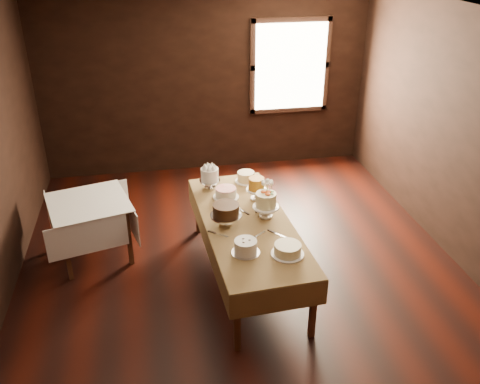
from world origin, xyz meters
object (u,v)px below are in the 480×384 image
Objects in this scene: cake_flowers at (266,206)px; cake_swirl at (246,247)px; cake_lattice at (226,193)px; cake_chocolate at (226,215)px; cake_server_b at (281,235)px; cake_server_a at (260,234)px; flower_vase at (267,203)px; cake_server_d at (262,206)px; cake_speckled at (246,177)px; cake_cream at (288,250)px; cake_server_c at (240,209)px; cake_caramel at (256,190)px; display_table at (247,226)px; cake_server_e at (222,235)px; cake_meringue at (210,179)px; side_table at (89,208)px.

cake_swirl is at bearing -118.22° from cake_flowers.
cake_chocolate is (-0.09, -0.59, 0.06)m from cake_lattice.
cake_server_a is at bearing -148.82° from cake_server_b.
cake_flowers is 1.99× the size of flower_vase.
cake_server_a is (0.21, 0.31, -0.06)m from cake_swirl.
cake_server_d is at bearing 143.84° from cake_server_b.
cake_lattice is (-0.31, -0.37, -0.01)m from cake_speckled.
cake_flowers reaches higher than cake_server_b.
cake_server_c is at bearing 106.69° from cake_cream.
cake_chocolate is at bearing -131.05° from cake_caramel.
cake_speckled reaches higher than cake_server_c.
display_table is 9.81× the size of cake_server_e.
cake_cream is at bearing -72.65° from cake_lattice.
cake_meringue is at bearing 80.66° from cake_server_d.
cake_cream reaches higher than cake_server_e.
cake_server_b and cake_server_e have the same top height.
cake_server_d is (0.46, 0.30, -0.11)m from cake_chocolate.
side_table is 7.21× the size of flower_vase.
cake_meringue reaches higher than cake_speckled.
cake_server_c is at bearing 83.19° from cake_swirl.
side_table is at bearing 139.98° from cake_swirl.
cake_swirl is at bearing -102.55° from display_table.
cake_server_c is (-0.25, 0.21, -0.12)m from cake_flowers.
cake_cream is at bearing -13.75° from cake_swirl.
cake_speckled is 0.66m from cake_server_d.
cake_chocolate is at bearing 108.99° from cake_server_e.
cake_server_a is (0.31, -0.27, -0.11)m from cake_chocolate.
cake_lattice is 0.83m from cake_server_e.
flower_vase is (0.09, -0.72, 0.01)m from cake_speckled.
cake_caramel is 0.84m from cake_server_b.
cake_caramel is 0.42m from cake_flowers.
cake_meringue is at bearing 109.49° from cake_cream.
cake_server_c is (0.10, 0.86, -0.06)m from cake_swirl.
cake_flowers is 0.35m from cake_server_c.
cake_server_b is (0.28, -0.34, 0.06)m from display_table.
cake_speckled is 0.70m from cake_server_c.
cake_cream is (0.39, -0.10, -0.01)m from cake_swirl.
display_table is 0.37m from flower_vase.
cake_server_c is (0.20, 0.29, -0.11)m from cake_chocolate.
cake_speckled is 0.87× the size of cake_swirl.
cake_server_e is (-0.52, -0.30, -0.12)m from cake_flowers.
flower_vase is (0.40, -0.35, 0.02)m from cake_lattice.
cake_server_a is at bearing -72.97° from display_table.
cake_meringue is at bearing 127.61° from cake_server_e.
cake_lattice is at bearing -61.44° from cake_meringue.
cake_lattice is at bearing -7.55° from cake_server_c.
side_table is at bearing -174.99° from cake_meringue.
cake_server_d is (0.06, -0.66, -0.06)m from cake_speckled.
display_table is 0.29m from cake_server_a.
cake_meringue is 0.91× the size of cake_flowers.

